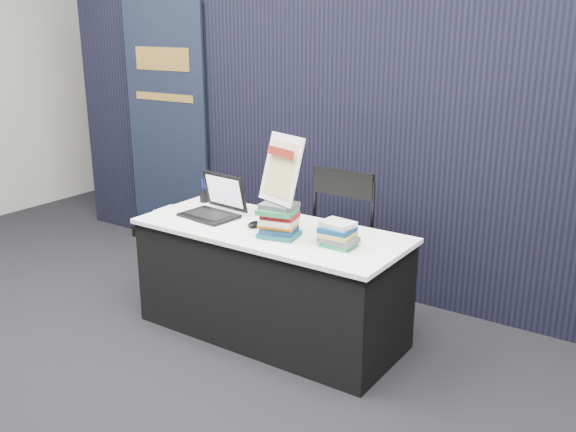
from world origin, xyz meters
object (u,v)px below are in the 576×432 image
at_px(laptop, 214,206).
at_px(book_stack_short, 338,234).
at_px(pullup_banner, 168,141).
at_px(display_table, 271,282).
at_px(info_sign, 281,170).
at_px(stacking_chair, 328,244).
at_px(book_stack_tall, 279,220).

distance_m(laptop, book_stack_short, 1.02).
bearing_deg(book_stack_short, pullup_banner, 157.25).
height_order(display_table, laptop, laptop).
bearing_deg(info_sign, laptop, -169.82).
distance_m(laptop, stacking_chair, 0.83).
distance_m(display_table, laptop, 0.65).
bearing_deg(stacking_chair, info_sign, -101.74).
xyz_separation_m(display_table, stacking_chair, (0.24, 0.34, 0.22)).
relative_size(laptop, stacking_chair, 0.37).
height_order(book_stack_short, stacking_chair, stacking_chair).
bearing_deg(book_stack_tall, book_stack_short, 9.59).
xyz_separation_m(laptop, stacking_chair, (0.72, 0.33, -0.22)).
distance_m(display_table, book_stack_short, 0.70).
height_order(laptop, book_stack_tall, laptop).
distance_m(laptop, pullup_banner, 1.65).
bearing_deg(display_table, pullup_banner, 152.63).
bearing_deg(display_table, book_stack_tall, -36.79).
relative_size(display_table, book_stack_tall, 7.05).
relative_size(laptop, book_stack_short, 1.84).
relative_size(pullup_banner, stacking_chair, 2.07).
bearing_deg(laptop, book_stack_tall, -5.11).
bearing_deg(display_table, laptop, 179.08).
relative_size(display_table, stacking_chair, 1.69).
relative_size(book_stack_tall, pullup_banner, 0.12).
distance_m(pullup_banner, stacking_chair, 2.19).
distance_m(display_table, pullup_banner, 2.15).
height_order(book_stack_tall, stacking_chair, stacking_chair).
bearing_deg(laptop, pullup_banner, 150.36).
xyz_separation_m(display_table, book_stack_tall, (0.14, -0.11, 0.48)).
height_order(laptop, book_stack_short, laptop).
bearing_deg(laptop, book_stack_short, 2.47).
distance_m(book_stack_short, info_sign, 0.52).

